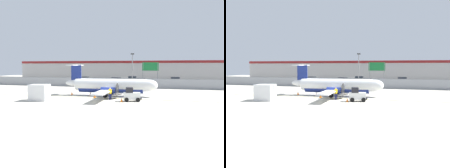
# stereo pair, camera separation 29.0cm
# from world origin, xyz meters

# --- Properties ---
(ground_plane) EXTENTS (140.00, 140.00, 0.01)m
(ground_plane) POSITION_xyz_m (0.00, 2.00, 0.00)
(ground_plane) COLOR #B7B2A3
(perimeter_fence) EXTENTS (98.00, 0.10, 2.10)m
(perimeter_fence) POSITION_xyz_m (0.00, 18.00, 1.12)
(perimeter_fence) COLOR gray
(perimeter_fence) RESTS_ON ground
(parking_lot_strip) EXTENTS (98.00, 17.00, 0.12)m
(parking_lot_strip) POSITION_xyz_m (0.00, 29.50, 0.06)
(parking_lot_strip) COLOR #38383A
(parking_lot_strip) RESTS_ON ground
(background_building) EXTENTS (91.00, 8.10, 6.50)m
(background_building) POSITION_xyz_m (0.00, 47.99, 3.26)
(background_building) COLOR #BCB7B2
(background_building) RESTS_ON ground
(commuter_airplane) EXTENTS (14.98, 16.03, 4.92)m
(commuter_airplane) POSITION_xyz_m (-0.32, 4.62, 1.60)
(commuter_airplane) COLOR white
(commuter_airplane) RESTS_ON ground
(baggage_tug) EXTENTS (2.52, 1.83, 1.88)m
(baggage_tug) POSITION_xyz_m (3.47, 0.10, 0.86)
(baggage_tug) COLOR silver
(baggage_tug) RESTS_ON ground
(ground_crew_worker) EXTENTS (0.48, 0.48, 1.70)m
(ground_crew_worker) POSITION_xyz_m (0.34, 0.81, 0.95)
(ground_crew_worker) COLOR #191E4C
(ground_crew_worker) RESTS_ON ground
(cargo_container) EXTENTS (2.61, 2.26, 2.20)m
(cargo_container) POSITION_xyz_m (-8.89, -2.18, 1.10)
(cargo_container) COLOR silver
(cargo_container) RESTS_ON ground
(traffic_cone_near_left) EXTENTS (0.36, 0.36, 0.64)m
(traffic_cone_near_left) POSITION_xyz_m (-3.96, 4.66, 0.31)
(traffic_cone_near_left) COLOR orange
(traffic_cone_near_left) RESTS_ON ground
(traffic_cone_near_right) EXTENTS (0.36, 0.36, 0.64)m
(traffic_cone_near_right) POSITION_xyz_m (-2.41, 2.18, 0.31)
(traffic_cone_near_right) COLOR orange
(traffic_cone_near_right) RESTS_ON ground
(traffic_cone_far_left) EXTENTS (0.36, 0.36, 0.64)m
(traffic_cone_far_left) POSITION_xyz_m (2.30, -0.74, 0.31)
(traffic_cone_far_left) COLOR orange
(traffic_cone_far_left) RESTS_ON ground
(traffic_cone_far_right) EXTENTS (0.36, 0.36, 0.64)m
(traffic_cone_far_right) POSITION_xyz_m (-7.01, 4.22, 0.31)
(traffic_cone_far_right) COLOR orange
(traffic_cone_far_right) RESTS_ON ground
(parked_car_0) EXTENTS (4.32, 2.25, 1.58)m
(parked_car_0) POSITION_xyz_m (-14.98, 30.33, 0.89)
(parked_car_0) COLOR #19662D
(parked_car_0) RESTS_ON parking_lot_strip
(parked_car_1) EXTENTS (4.23, 2.05, 1.58)m
(parked_car_1) POSITION_xyz_m (-11.03, 25.02, 0.89)
(parked_car_1) COLOR #B28C19
(parked_car_1) RESTS_ON parking_lot_strip
(parked_car_2) EXTENTS (4.24, 2.08, 1.58)m
(parked_car_2) POSITION_xyz_m (-5.18, 28.11, 0.89)
(parked_car_2) COLOR #19662D
(parked_car_2) RESTS_ON parking_lot_strip
(parked_car_3) EXTENTS (4.25, 2.10, 1.58)m
(parked_car_3) POSITION_xyz_m (-1.99, 35.90, 0.89)
(parked_car_3) COLOR gray
(parked_car_3) RESTS_ON parking_lot_strip
(parked_car_4) EXTENTS (4.37, 2.38, 1.58)m
(parked_car_4) POSITION_xyz_m (1.45, 26.54, 0.89)
(parked_car_4) COLOR black
(parked_car_4) RESTS_ON parking_lot_strip
(parked_car_5) EXTENTS (4.21, 2.03, 1.58)m
(parked_car_5) POSITION_xyz_m (6.08, 23.24, 0.89)
(parked_car_5) COLOR slate
(parked_car_5) RESTS_ON parking_lot_strip
(parked_car_6) EXTENTS (4.38, 2.42, 1.58)m
(parked_car_6) POSITION_xyz_m (10.19, 34.03, 0.89)
(parked_car_6) COLOR slate
(parked_car_6) RESTS_ON parking_lot_strip
(parked_car_7) EXTENTS (4.40, 2.45, 1.58)m
(parked_car_7) POSITION_xyz_m (14.46, 23.93, 0.89)
(parked_car_7) COLOR black
(parked_car_7) RESTS_ON parking_lot_strip
(apron_light_pole) EXTENTS (0.70, 0.30, 7.27)m
(apron_light_pole) POSITION_xyz_m (1.20, 15.45, 4.30)
(apron_light_pole) COLOR slate
(apron_light_pole) RESTS_ON ground
(highway_sign) EXTENTS (3.60, 0.14, 5.50)m
(highway_sign) POSITION_xyz_m (4.50, 19.86, 4.14)
(highway_sign) COLOR slate
(highway_sign) RESTS_ON ground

